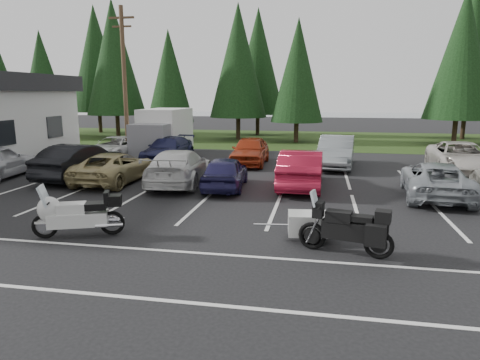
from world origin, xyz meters
name	(u,v)px	position (x,y,z in m)	size (l,w,h in m)	color
ground	(257,216)	(0.00, 0.00, 0.00)	(120.00, 120.00, 0.00)	black
grass_strip	(298,139)	(0.00, 24.00, 0.01)	(80.00, 16.00, 0.01)	#1D3210
lake_water	(335,119)	(4.00, 55.00, 0.00)	(70.00, 50.00, 0.02)	slate
utility_pole	(125,80)	(-10.00, 12.00, 4.70)	(1.60, 0.26, 9.00)	#473321
box_truck	(160,133)	(-8.00, 12.50, 1.45)	(2.40, 5.60, 2.90)	silver
stall_markings	(265,201)	(0.00, 2.00, 0.00)	(32.00, 16.00, 0.01)	silver
conifer_1	(42,76)	(-22.00, 21.20, 5.39)	(3.96, 3.96, 9.22)	#332316
conifer_2	(114,57)	(-16.00, 22.80, 6.95)	(5.10, 5.10, 11.89)	#332316
conifer_3	(169,76)	(-10.50, 21.40, 5.27)	(3.87, 3.87, 9.02)	#332316
conifer_4	(238,61)	(-5.00, 22.90, 6.53)	(4.80, 4.80, 11.17)	#332316
conifer_5	(298,71)	(0.00, 21.60, 5.63)	(4.14, 4.14, 9.63)	#332316
conifer_6	(462,54)	(12.00, 22.10, 6.71)	(4.93, 4.93, 11.48)	#332316
conifer_back_a	(96,59)	(-20.00, 27.00, 7.19)	(5.28, 5.28, 12.30)	#332316
conifer_back_b	(258,62)	(-4.00, 27.50, 6.77)	(4.97, 4.97, 11.58)	#332316
conifer_back_c	(471,49)	(14.00, 26.80, 7.49)	(5.50, 5.50, 12.81)	#332316
car_near_1	(80,161)	(-8.85, 4.57, 0.81)	(1.71, 4.90, 1.62)	black
car_near_2	(115,167)	(-6.95, 4.15, 0.66)	(2.21, 4.78, 1.33)	#9C8D5B
car_near_3	(179,167)	(-4.01, 4.25, 0.76)	(2.12, 5.22, 1.52)	#BCBBBA
car_near_4	(225,172)	(-1.87, 3.76, 0.68)	(1.60, 3.98, 1.35)	#1E1B45
car_near_5	(302,169)	(1.21, 4.54, 0.80)	(1.69, 4.83, 1.59)	maroon
car_near_6	(436,180)	(6.25, 3.72, 0.67)	(2.24, 4.85, 1.35)	gray
car_far_0	(116,148)	(-10.06, 10.45, 0.68)	(2.24, 4.87, 1.35)	white
car_far_1	(168,149)	(-6.67, 10.18, 0.70)	(1.97, 4.84, 1.41)	#1A1C42
car_far_2	(250,151)	(-1.86, 10.05, 0.77)	(1.81, 4.51, 1.54)	#9E3014
car_far_3	(336,152)	(2.79, 10.04, 0.83)	(1.75, 5.02, 1.65)	slate
car_far_4	(460,157)	(8.78, 9.51, 0.75)	(2.50, 5.43, 1.51)	beige
touring_motorcycle	(78,210)	(-4.48, -2.89, 0.74)	(2.69, 0.83, 1.49)	silver
cargo_trailer	(310,227)	(1.73, -2.03, 0.38)	(1.65, 0.93, 0.76)	silver
adventure_motorcycle	(345,224)	(2.59, -2.89, 0.77)	(2.54, 0.88, 1.55)	black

